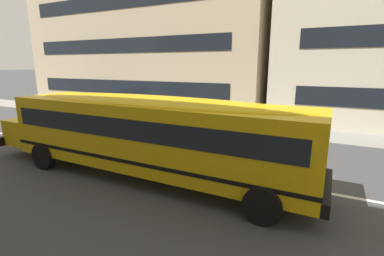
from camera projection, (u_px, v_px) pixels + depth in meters
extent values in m
plane|color=#424244|center=(219.00, 173.00, 9.62)|extent=(400.00, 400.00, 0.00)
cube|color=gray|center=(265.00, 129.00, 16.14)|extent=(120.00, 3.00, 0.01)
cube|color=silver|center=(219.00, 173.00, 9.62)|extent=(110.00, 0.16, 0.01)
cube|color=yellow|center=(151.00, 133.00, 8.99)|extent=(10.36, 2.45, 2.07)
cube|color=yellow|center=(37.00, 130.00, 11.73)|extent=(1.52, 1.99, 1.03)
cube|color=black|center=(27.00, 136.00, 12.15)|extent=(0.21, 2.35, 0.34)
cube|color=black|center=(327.00, 191.00, 6.85)|extent=(0.21, 2.35, 0.34)
cube|color=black|center=(151.00, 122.00, 8.90)|extent=(9.74, 2.48, 0.60)
cube|color=black|center=(152.00, 151.00, 9.12)|extent=(10.38, 2.48, 0.11)
ellipsoid|color=yellow|center=(150.00, 102.00, 8.76)|extent=(9.94, 2.26, 0.34)
cylinder|color=red|center=(105.00, 120.00, 11.65)|extent=(0.42, 0.42, 0.03)
cylinder|color=black|center=(43.00, 156.00, 9.95)|extent=(0.94, 0.27, 0.94)
cylinder|color=black|center=(93.00, 141.00, 11.98)|extent=(0.94, 0.27, 0.94)
cylinder|color=black|center=(262.00, 206.00, 6.45)|extent=(0.94, 0.27, 0.94)
cylinder|color=black|center=(280.00, 172.00, 8.49)|extent=(0.94, 0.27, 0.94)
cube|color=navy|center=(69.00, 108.00, 19.63)|extent=(3.93, 1.76, 0.70)
cube|color=black|center=(67.00, 99.00, 19.54)|extent=(2.22, 1.59, 0.64)
cylinder|color=black|center=(92.00, 113.00, 19.91)|extent=(0.60, 0.19, 0.60)
cylinder|color=black|center=(73.00, 117.00, 18.41)|extent=(0.60, 0.19, 0.60)
cylinder|color=black|center=(67.00, 110.00, 21.01)|extent=(0.60, 0.19, 0.60)
cylinder|color=black|center=(47.00, 114.00, 19.51)|extent=(0.60, 0.19, 0.60)
cube|color=#C6B28E|center=(167.00, 36.00, 27.18)|extent=(21.38, 13.90, 12.80)
cube|color=black|center=(123.00, 87.00, 22.11)|extent=(17.96, 0.04, 1.10)
cube|color=black|center=(121.00, 46.00, 21.39)|extent=(17.96, 0.04, 1.10)
cube|color=black|center=(118.00, 1.00, 20.68)|extent=(17.96, 0.04, 1.10)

